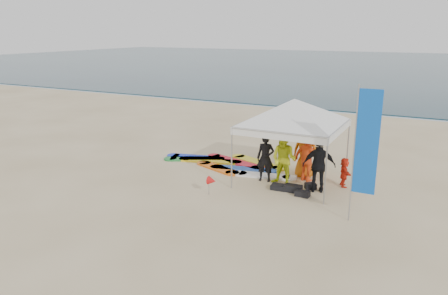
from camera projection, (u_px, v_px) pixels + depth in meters
ground at (194, 206)px, 13.31m from camera, size 120.00×120.00×0.00m
ocean at (401, 66)px, 64.87m from camera, size 160.00×84.00×0.08m
shoreline_foam at (335, 111)px, 28.95m from camera, size 160.00×1.20×0.01m
person_black_a at (265, 158)px, 15.35m from camera, size 0.67×0.50×1.69m
person_yellow at (284, 159)px, 14.96m from camera, size 0.95×0.77×1.83m
person_orange_a at (308, 156)px, 15.37m from camera, size 1.34×1.02×1.84m
person_black_b at (319, 165)px, 14.29m from camera, size 1.15×0.72×1.82m
person_orange_b at (305, 152)px, 15.76m from camera, size 0.98×0.70×1.87m
person_seated at (344, 172)px, 14.89m from camera, size 0.64×0.99×1.02m
canopy_tent at (295, 99)px, 14.75m from camera, size 4.48×4.48×3.38m
feather_flag at (366, 144)px, 11.62m from camera, size 0.64×0.04×3.85m
marker_pennant at (212, 181)px, 14.07m from camera, size 0.28×0.28×0.64m
gear_pile at (294, 189)px, 14.51m from camera, size 1.43×1.14×0.22m
surfboard_spread at (227, 164)px, 17.42m from camera, size 5.44×2.62×0.07m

